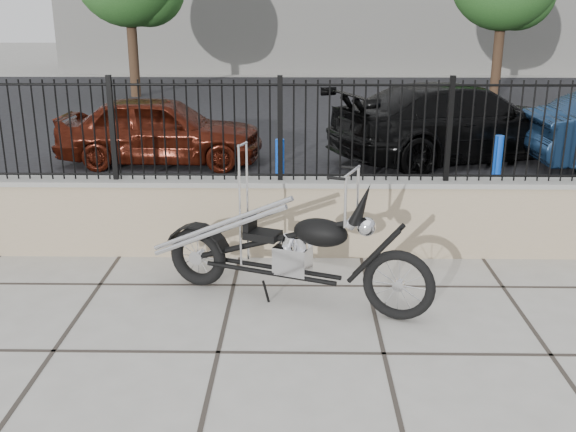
% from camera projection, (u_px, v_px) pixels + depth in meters
% --- Properties ---
extents(ground_plane, '(90.00, 90.00, 0.00)m').
position_uv_depth(ground_plane, '(384.00, 354.00, 6.07)').
color(ground_plane, '#99968E').
rests_on(ground_plane, ground).
extents(parking_lot, '(30.00, 30.00, 0.00)m').
position_uv_depth(parking_lot, '(328.00, 119.00, 17.96)').
color(parking_lot, black).
rests_on(parking_lot, ground).
extents(retaining_wall, '(14.00, 0.36, 0.96)m').
position_uv_depth(retaining_wall, '(361.00, 218.00, 8.30)').
color(retaining_wall, gray).
rests_on(retaining_wall, ground_plane).
extents(iron_fence, '(14.00, 0.08, 1.20)m').
position_uv_depth(iron_fence, '(364.00, 131.00, 7.97)').
color(iron_fence, black).
rests_on(iron_fence, retaining_wall).
extents(chopper_motorcycle, '(2.80, 1.49, 1.69)m').
position_uv_depth(chopper_motorcycle, '(288.00, 225.00, 6.89)').
color(chopper_motorcycle, black).
rests_on(chopper_motorcycle, ground_plane).
extents(car_red, '(3.93, 1.69, 1.32)m').
position_uv_depth(car_red, '(161.00, 130.00, 12.89)').
color(car_red, '#3F1209').
rests_on(car_red, parking_lot).
extents(car_black, '(5.62, 3.93, 1.51)m').
position_uv_depth(car_black, '(459.00, 122.00, 13.18)').
color(car_black, black).
rests_on(car_black, parking_lot).
extents(bollard_a, '(0.16, 0.16, 1.11)m').
position_uv_depth(bollard_a, '(280.00, 176.00, 9.96)').
color(bollard_a, '#0C30B7').
rests_on(bollard_a, ground_plane).
extents(bollard_b, '(0.17, 0.17, 1.12)m').
position_uv_depth(bollard_b, '(496.00, 172.00, 10.14)').
color(bollard_b, blue).
rests_on(bollard_b, ground_plane).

